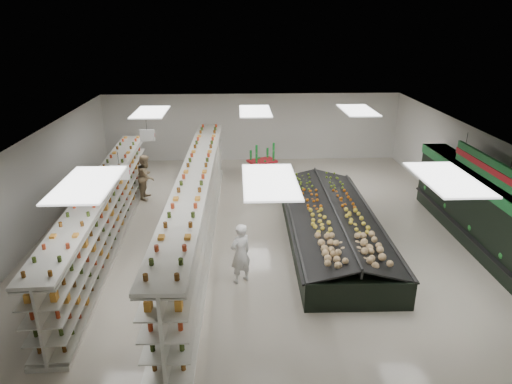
{
  "coord_description": "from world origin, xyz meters",
  "views": [
    {
      "loc": [
        -0.71,
        -13.47,
        6.57
      ],
      "look_at": [
        -0.12,
        0.35,
        1.23
      ],
      "focal_mm": 32.0,
      "sensor_mm": 36.0,
      "label": 1
    }
  ],
  "objects_px": {
    "gondola_center": "(197,209)",
    "shopper_main": "(240,253)",
    "gondola_left": "(106,215)",
    "soda_endcap": "(262,163)",
    "shopper_background": "(146,177)",
    "produce_island": "(331,224)"
  },
  "relations": [
    {
      "from": "gondola_center",
      "to": "produce_island",
      "type": "height_order",
      "value": "gondola_center"
    },
    {
      "from": "produce_island",
      "to": "shopper_main",
      "type": "relative_size",
      "value": 4.62
    },
    {
      "from": "produce_island",
      "to": "soda_endcap",
      "type": "xyz_separation_m",
      "value": [
        -1.84,
        5.89,
        0.18
      ]
    },
    {
      "from": "gondola_left",
      "to": "shopper_main",
      "type": "bearing_deg",
      "value": -33.73
    },
    {
      "from": "gondola_left",
      "to": "shopper_background",
      "type": "distance_m",
      "value": 3.69
    },
    {
      "from": "shopper_background",
      "to": "gondola_center",
      "type": "bearing_deg",
      "value": -144.46
    },
    {
      "from": "soda_endcap",
      "to": "gondola_left",
      "type": "bearing_deg",
      "value": -131.6
    },
    {
      "from": "gondola_left",
      "to": "shopper_main",
      "type": "distance_m",
      "value": 4.79
    },
    {
      "from": "soda_endcap",
      "to": "shopper_main",
      "type": "relative_size",
      "value": 0.87
    },
    {
      "from": "gondola_center",
      "to": "shopper_background",
      "type": "height_order",
      "value": "gondola_center"
    },
    {
      "from": "gondola_center",
      "to": "shopper_background",
      "type": "distance_m",
      "value": 4.24
    },
    {
      "from": "shopper_background",
      "to": "produce_island",
      "type": "bearing_deg",
      "value": -116.77
    },
    {
      "from": "soda_endcap",
      "to": "shopper_main",
      "type": "xyz_separation_m",
      "value": [
        -1.02,
        -8.24,
        0.13
      ]
    },
    {
      "from": "gondola_center",
      "to": "shopper_main",
      "type": "relative_size",
      "value": 7.65
    },
    {
      "from": "gondola_center",
      "to": "gondola_left",
      "type": "bearing_deg",
      "value": -178.09
    },
    {
      "from": "shopper_main",
      "to": "soda_endcap",
      "type": "bearing_deg",
      "value": -131.18
    },
    {
      "from": "produce_island",
      "to": "shopper_main",
      "type": "xyz_separation_m",
      "value": [
        -2.86,
        -2.35,
        0.31
      ]
    },
    {
      "from": "soda_endcap",
      "to": "shopper_main",
      "type": "bearing_deg",
      "value": -97.05
    },
    {
      "from": "soda_endcap",
      "to": "shopper_main",
      "type": "height_order",
      "value": "shopper_main"
    },
    {
      "from": "produce_island",
      "to": "shopper_background",
      "type": "xyz_separation_m",
      "value": [
        -6.39,
        3.79,
        0.34
      ]
    },
    {
      "from": "gondola_center",
      "to": "shopper_background",
      "type": "xyz_separation_m",
      "value": [
        -2.22,
        3.6,
        -0.16
      ]
    },
    {
      "from": "gondola_left",
      "to": "soda_endcap",
      "type": "xyz_separation_m",
      "value": [
        5.11,
        5.75,
        -0.2
      ]
    }
  ]
}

